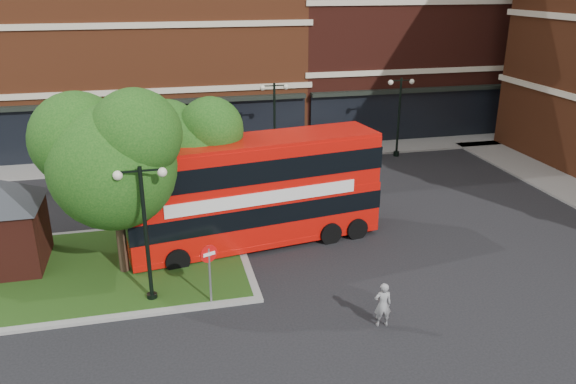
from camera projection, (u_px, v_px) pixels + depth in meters
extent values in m
plane|color=black|center=(304.00, 285.00, 20.81)|extent=(120.00, 120.00, 0.00)
cube|color=slate|center=(238.00, 157.00, 35.80)|extent=(44.00, 3.00, 0.12)
cube|color=brown|center=(102.00, 36.00, 38.44)|extent=(26.00, 12.00, 14.00)
cube|color=#471911|center=(401.00, 17.00, 42.85)|extent=(18.00, 12.00, 16.00)
cube|color=gray|center=(86.00, 270.00, 21.78)|extent=(12.60, 7.60, 0.12)
cube|color=#19380F|center=(86.00, 270.00, 21.78)|extent=(12.00, 7.00, 0.15)
cube|color=#471911|center=(2.00, 236.00, 21.57)|extent=(3.00, 3.00, 2.50)
cylinder|color=#2D2116|center=(120.00, 227.00, 20.98)|extent=(0.36, 0.36, 3.92)
sphere|color=#134310|center=(113.00, 167.00, 20.14)|extent=(4.60, 4.60, 4.60)
sphere|color=#134310|center=(78.00, 139.00, 20.19)|extent=(3.45, 3.45, 3.45)
sphere|color=#134310|center=(136.00, 134.00, 19.47)|extent=(3.22, 3.22, 3.22)
cylinder|color=#2D2116|center=(196.00, 202.00, 23.98)|extent=(0.36, 0.36, 3.47)
sphere|color=#134310|center=(193.00, 155.00, 23.24)|extent=(3.80, 3.80, 3.80)
sphere|color=#134310|center=(167.00, 134.00, 23.27)|extent=(2.85, 2.85, 2.85)
sphere|color=#134310|center=(211.00, 129.00, 22.66)|extent=(2.66, 2.66, 2.66)
cylinder|color=black|center=(146.00, 237.00, 18.91)|extent=(0.14, 0.14, 5.00)
cylinder|color=black|center=(152.00, 297.00, 19.74)|extent=(0.36, 0.36, 0.30)
cube|color=black|center=(140.00, 171.00, 18.08)|extent=(1.40, 0.06, 0.06)
sphere|color=#F2EACC|center=(118.00, 175.00, 17.97)|extent=(0.32, 0.32, 0.32)
sphere|color=#F2EACC|center=(162.00, 172.00, 18.27)|extent=(0.32, 0.32, 0.32)
cylinder|color=black|center=(275.00, 125.00, 33.55)|extent=(0.14, 0.14, 5.00)
cylinder|color=black|center=(275.00, 162.00, 34.38)|extent=(0.36, 0.36, 0.30)
cube|color=black|center=(274.00, 86.00, 32.72)|extent=(1.40, 0.06, 0.06)
sphere|color=#F2EACC|center=(263.00, 88.00, 32.60)|extent=(0.32, 0.32, 0.32)
sphere|color=#F2EACC|center=(286.00, 87.00, 32.91)|extent=(0.32, 0.32, 0.32)
cylinder|color=black|center=(399.00, 118.00, 35.29)|extent=(0.14, 0.14, 5.00)
cylinder|color=black|center=(396.00, 154.00, 36.12)|extent=(0.36, 0.36, 0.30)
cube|color=black|center=(401.00, 80.00, 34.45)|extent=(1.40, 0.06, 0.06)
sphere|color=#F2EACC|center=(391.00, 82.00, 34.34)|extent=(0.32, 0.32, 0.32)
sphere|color=#F2EACC|center=(412.00, 82.00, 34.64)|extent=(0.32, 0.32, 0.32)
cube|color=red|center=(255.00, 212.00, 23.70)|extent=(10.87, 3.99, 2.03)
cube|color=red|center=(254.00, 166.00, 22.98)|extent=(10.77, 3.95, 2.03)
cube|color=black|center=(254.00, 164.00, 22.94)|extent=(10.87, 3.99, 0.92)
cube|color=silver|center=(265.00, 198.00, 22.25)|extent=(7.89, 1.24, 0.53)
imported|color=gray|center=(383.00, 305.00, 18.14)|extent=(0.61, 0.44, 1.56)
imported|color=#ACAEB4|center=(157.00, 163.00, 32.69)|extent=(3.87, 1.99, 1.26)
imported|color=silver|center=(342.00, 149.00, 35.10)|extent=(4.56, 1.85, 1.47)
cylinder|color=slate|center=(210.00, 277.00, 19.21)|extent=(0.08, 0.08, 2.17)
cylinder|color=red|center=(209.00, 254.00, 18.89)|extent=(0.60, 0.29, 0.63)
cube|color=white|center=(209.00, 254.00, 18.89)|extent=(0.43, 0.21, 0.12)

